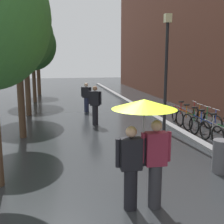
# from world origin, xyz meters

# --- Properties ---
(ground_plane) EXTENTS (80.00, 80.00, 0.00)m
(ground_plane) POSITION_xyz_m (0.00, 0.00, 0.00)
(ground_plane) COLOR #26282B
(kerb_strip) EXTENTS (0.30, 36.00, 0.12)m
(kerb_strip) POSITION_xyz_m (3.20, 10.00, 0.06)
(kerb_strip) COLOR slate
(kerb_strip) RESTS_ON ground
(street_tree_1) EXTENTS (2.21, 2.21, 5.02)m
(street_tree_1) POSITION_xyz_m (-2.82, 5.69, 3.82)
(street_tree_1) COLOR #473323
(street_tree_1) RESTS_ON ground
(street_tree_2) EXTENTS (2.81, 2.81, 5.53)m
(street_tree_2) POSITION_xyz_m (-2.99, 10.06, 3.94)
(street_tree_2) COLOR #473323
(street_tree_2) RESTS_ON ground
(street_tree_3) EXTENTS (3.11, 3.11, 5.44)m
(street_tree_3) POSITION_xyz_m (-3.01, 14.75, 3.77)
(street_tree_3) COLOR #473323
(street_tree_3) RESTS_ON ground
(street_tree_4) EXTENTS (2.54, 2.54, 5.22)m
(street_tree_4) POSITION_xyz_m (-2.95, 19.09, 3.90)
(street_tree_4) COLOR #473323
(street_tree_4) RESTS_ON ground
(parked_bicycle_1) EXTENTS (1.12, 0.76, 0.96)m
(parked_bicycle_1) POSITION_xyz_m (4.14, 4.14, 0.38)
(parked_bicycle_1) COLOR black
(parked_bicycle_1) RESTS_ON ground
(parked_bicycle_2) EXTENTS (1.13, 0.78, 0.96)m
(parked_bicycle_2) POSITION_xyz_m (4.11, 4.92, 0.38)
(parked_bicycle_2) COLOR black
(parked_bicycle_2) RESTS_ON ground
(parked_bicycle_3) EXTENTS (1.17, 0.85, 0.96)m
(parked_bicycle_3) POSITION_xyz_m (4.12, 5.56, 0.38)
(parked_bicycle_3) COLOR black
(parked_bicycle_3) RESTS_ON ground
(parked_bicycle_4) EXTENTS (1.11, 0.75, 0.96)m
(parked_bicycle_4) POSITION_xyz_m (4.13, 6.25, 0.38)
(parked_bicycle_4) COLOR black
(parked_bicycle_4) RESTS_ON ground
(parked_bicycle_5) EXTENTS (1.15, 0.82, 0.96)m
(parked_bicycle_5) POSITION_xyz_m (4.28, 7.10, 0.38)
(parked_bicycle_5) COLOR black
(parked_bicycle_5) RESTS_ON ground
(couple_under_umbrella) EXTENTS (1.21, 1.21, 2.13)m
(couple_under_umbrella) POSITION_xyz_m (0.03, 0.00, 1.46)
(couple_under_umbrella) COLOR black
(couple_under_umbrella) RESTS_ON ground
(street_lamp_post) EXTENTS (0.24, 0.24, 4.51)m
(street_lamp_post) POSITION_xyz_m (2.60, 5.43, 2.62)
(street_lamp_post) COLOR black
(street_lamp_post) RESTS_ON ground
(litter_bin) EXTENTS (0.44, 0.44, 0.85)m
(litter_bin) POSITION_xyz_m (2.51, 1.30, 0.42)
(litter_bin) COLOR #4C4C51
(litter_bin) RESTS_ON ground
(pedestrian_walking_midground) EXTENTS (0.54, 0.43, 1.71)m
(pedestrian_walking_midground) POSITION_xyz_m (0.10, 7.29, 0.91)
(pedestrian_walking_midground) COLOR black
(pedestrian_walking_midground) RESTS_ON ground
(pedestrian_walking_far) EXTENTS (0.55, 0.36, 1.59)m
(pedestrian_walking_far) POSITION_xyz_m (0.05, 10.53, 0.81)
(pedestrian_walking_far) COLOR #1E233D
(pedestrian_walking_far) RESTS_ON ground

